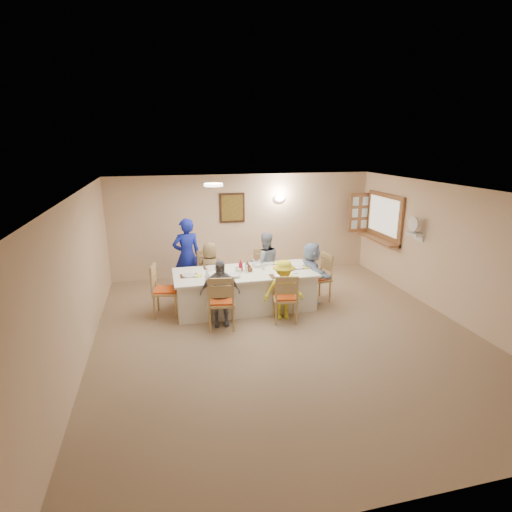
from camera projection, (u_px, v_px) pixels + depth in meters
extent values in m
plane|color=#846C4C|center=(286.00, 334.00, 7.00)|extent=(7.00, 7.00, 0.00)
plane|color=beige|center=(244.00, 225.00, 9.92)|extent=(6.50, 0.00, 6.50)
plane|color=beige|center=(415.00, 387.00, 3.39)|extent=(6.50, 0.00, 6.50)
plane|color=beige|center=(79.00, 282.00, 5.92)|extent=(0.00, 7.00, 7.00)
plane|color=beige|center=(454.00, 254.00, 7.39)|extent=(0.00, 7.00, 7.00)
plane|color=white|center=(289.00, 191.00, 6.31)|extent=(7.00, 7.00, 0.00)
cube|color=#402416|center=(232.00, 208.00, 9.70)|extent=(0.62, 0.04, 0.72)
cube|color=black|center=(232.00, 208.00, 9.68)|extent=(0.52, 0.02, 0.62)
ellipsoid|color=white|center=(280.00, 198.00, 9.89)|extent=(0.26, 0.09, 0.18)
cylinder|color=white|center=(213.00, 185.00, 7.49)|extent=(0.36, 0.36, 0.05)
cube|color=#935E35|center=(384.00, 218.00, 9.55)|extent=(0.06, 1.50, 1.15)
cube|color=#935E35|center=(378.00, 239.00, 9.67)|extent=(0.30, 1.50, 0.05)
cube|color=#935E35|center=(359.00, 213.00, 10.20)|extent=(0.55, 0.04, 1.00)
cube|color=white|center=(415.00, 234.00, 8.30)|extent=(0.22, 0.36, 0.03)
cube|color=white|center=(245.00, 290.00, 8.04)|extent=(2.80, 1.18, 0.76)
imported|color=brown|center=(210.00, 270.00, 8.47)|extent=(0.68, 0.51, 1.23)
imported|color=gray|center=(265.00, 263.00, 8.72)|extent=(0.68, 0.54, 1.38)
imported|color=gray|center=(220.00, 293.00, 7.20)|extent=(0.78, 0.43, 1.25)
imported|color=yellow|center=(283.00, 290.00, 7.48)|extent=(0.85, 0.61, 1.15)
imported|color=#9DB2D4|center=(311.00, 272.00, 8.29)|extent=(1.20, 0.43, 1.28)
imported|color=navy|center=(187.00, 256.00, 8.75)|extent=(0.74, 0.60, 1.68)
cube|color=#472B19|center=(218.00, 281.00, 7.40)|extent=(0.36, 0.27, 0.01)
cylinder|color=white|center=(218.00, 280.00, 7.40)|extent=(0.24, 0.24, 0.01)
cube|color=#EEFF35|center=(228.00, 281.00, 7.39)|extent=(0.14, 0.14, 0.01)
cube|color=#472B19|center=(280.00, 276.00, 7.67)|extent=(0.38, 0.28, 0.01)
cylinder|color=white|center=(280.00, 275.00, 7.67)|extent=(0.23, 0.23, 0.01)
cube|color=#EEFF35|center=(289.00, 276.00, 7.67)|extent=(0.15, 0.15, 0.01)
cube|color=#472B19|center=(212.00, 268.00, 8.19)|extent=(0.34, 0.25, 0.01)
cylinder|color=white|center=(212.00, 267.00, 8.18)|extent=(0.26, 0.26, 0.02)
cube|color=#EEFF35|center=(221.00, 267.00, 8.18)|extent=(0.13, 0.13, 0.01)
cube|color=#472B19|center=(268.00, 263.00, 8.46)|extent=(0.33, 0.25, 0.01)
cylinder|color=white|center=(268.00, 263.00, 8.46)|extent=(0.25, 0.25, 0.02)
cube|color=#EEFF35|center=(277.00, 263.00, 8.45)|extent=(0.14, 0.14, 0.01)
cube|color=#472B19|center=(189.00, 276.00, 7.68)|extent=(0.34, 0.25, 0.01)
cylinder|color=white|center=(189.00, 275.00, 7.68)|extent=(0.25, 0.25, 0.02)
cube|color=#EEFF35|center=(198.00, 276.00, 7.67)|extent=(0.14, 0.14, 0.01)
cube|color=#472B19|center=(298.00, 268.00, 8.18)|extent=(0.36, 0.27, 0.01)
cylinder|color=white|center=(298.00, 267.00, 8.18)|extent=(0.26, 0.26, 0.02)
cube|color=#EEFF35|center=(307.00, 267.00, 8.18)|extent=(0.14, 0.14, 0.01)
imported|color=white|center=(208.00, 278.00, 7.46)|extent=(0.18, 0.18, 0.09)
imported|color=white|center=(260.00, 262.00, 8.48)|extent=(0.13, 0.13, 0.07)
imported|color=white|center=(235.00, 276.00, 7.61)|extent=(0.32, 0.32, 0.06)
imported|color=white|center=(257.00, 265.00, 8.26)|extent=(0.33, 0.33, 0.07)
imported|color=maroon|center=(241.00, 265.00, 7.94)|extent=(0.12, 0.12, 0.24)
imported|color=#5C3318|center=(247.00, 266.00, 7.97)|extent=(0.12, 0.12, 0.20)
imported|color=#5C3318|center=(250.00, 269.00, 7.91)|extent=(0.11, 0.11, 0.13)
cylinder|color=silver|center=(237.00, 269.00, 7.93)|extent=(0.06, 0.06, 0.10)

